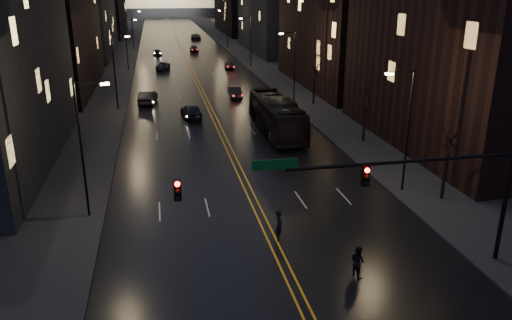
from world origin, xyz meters
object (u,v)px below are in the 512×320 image
traffic_signal (410,182)px  pedestrian_a (279,225)px  receding_car_a (235,93)px  oncoming_car_b (148,97)px  pedestrian_b (358,261)px  oncoming_car_a (191,111)px  bus (276,115)px

traffic_signal → pedestrian_a: bearing=139.9°
receding_car_a → pedestrian_a: (-3.64, -39.73, 0.24)m
oncoming_car_b → pedestrian_b: pedestrian_b is taller
pedestrian_a → oncoming_car_a: bearing=20.2°
oncoming_car_a → bus: bearing=129.2°
traffic_signal → oncoming_car_b: traffic_signal is taller
oncoming_car_b → bus: bearing=136.9°
oncoming_car_b → receding_car_a: 11.57m
oncoming_car_b → pedestrian_b: 44.14m
oncoming_car_a → oncoming_car_b: size_ratio=0.92×
oncoming_car_b → receding_car_a: bearing=-164.5°
bus → receding_car_a: bearing=94.4°
receding_car_a → oncoming_car_b: bearing=-169.6°
bus → oncoming_car_b: size_ratio=2.54×
bus → oncoming_car_b: (-12.97, 16.00, -0.99)m
receding_car_a → pedestrian_b: (-0.57, -44.30, 0.14)m
bus → oncoming_car_a: (-8.07, 7.91, -1.02)m
bus → pedestrian_b: (-2.07, -26.78, -0.98)m
traffic_signal → oncoming_car_b: bearing=107.3°
oncoming_car_a → traffic_signal: bearing=97.3°
oncoming_car_a → pedestrian_a: (2.94, -30.12, 0.14)m
traffic_signal → bus: traffic_signal is taller
bus → pedestrian_a: 22.81m
traffic_signal → pedestrian_a: size_ratio=9.05×
traffic_signal → pedestrian_b: traffic_signal is taller
traffic_signal → oncoming_car_a: traffic_signal is taller
bus → traffic_signal: bearing=-89.6°
traffic_signal → oncoming_car_b: (-13.34, 42.83, -4.25)m
oncoming_car_a → pedestrian_b: bearing=93.5°
traffic_signal → pedestrian_b: bearing=178.8°
bus → pedestrian_a: bus is taller
pedestrian_a → pedestrian_b: pedestrian_a is taller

